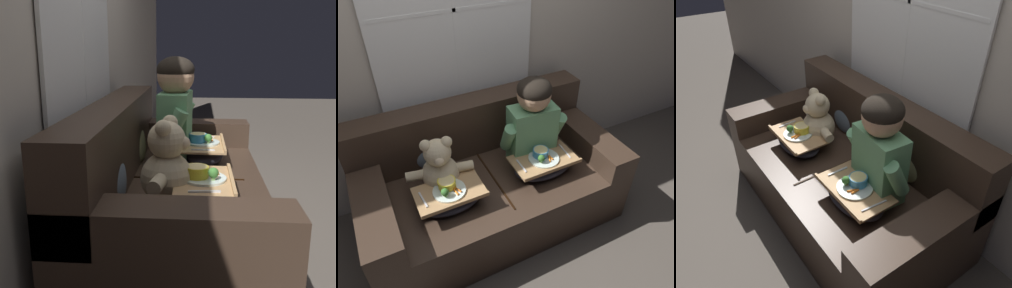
# 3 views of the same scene
# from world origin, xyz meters

# --- Properties ---
(ground_plane) EXTENTS (14.00, 14.00, 0.00)m
(ground_plane) POSITION_xyz_m (0.00, 0.00, 0.00)
(ground_plane) COLOR #4C443D
(wall_back_with_window) EXTENTS (8.00, 0.08, 2.60)m
(wall_back_with_window) POSITION_xyz_m (0.00, 0.57, 1.31)
(wall_back_with_window) COLOR #BCB2A3
(wall_back_with_window) RESTS_ON ground_plane
(couch) EXTENTS (1.87, 0.97, 0.88)m
(couch) POSITION_xyz_m (0.00, 0.06, 0.32)
(couch) COLOR #38281E
(couch) RESTS_ON ground_plane
(throw_pillow_behind_child) EXTENTS (0.34, 0.16, 0.35)m
(throw_pillow_behind_child) POSITION_xyz_m (0.36, 0.30, 0.61)
(throw_pillow_behind_child) COLOR tan
(throw_pillow_behind_child) RESTS_ON couch
(throw_pillow_behind_teddy) EXTENTS (0.32, 0.15, 0.33)m
(throw_pillow_behind_teddy) POSITION_xyz_m (-0.36, 0.30, 0.61)
(throw_pillow_behind_teddy) COLOR slate
(throw_pillow_behind_teddy) RESTS_ON couch
(child_figure) EXTENTS (0.49, 0.25, 0.68)m
(child_figure) POSITION_xyz_m (0.36, 0.04, 0.82)
(child_figure) COLOR #66A370
(child_figure) RESTS_ON couch
(teddy_bear) EXTENTS (0.46, 0.33, 0.43)m
(teddy_bear) POSITION_xyz_m (-0.36, 0.04, 0.63)
(teddy_bear) COLOR beige
(teddy_bear) RESTS_ON couch
(lap_tray_child) EXTENTS (0.47, 0.28, 0.20)m
(lap_tray_child) POSITION_xyz_m (0.36, -0.14, 0.52)
(lap_tray_child) COLOR #2D2D38
(lap_tray_child) RESTS_ON child_figure
(lap_tray_teddy) EXTENTS (0.44, 0.28, 0.20)m
(lap_tray_teddy) POSITION_xyz_m (-0.36, -0.14, 0.52)
(lap_tray_teddy) COLOR #2D2D38
(lap_tray_teddy) RESTS_ON teddy_bear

